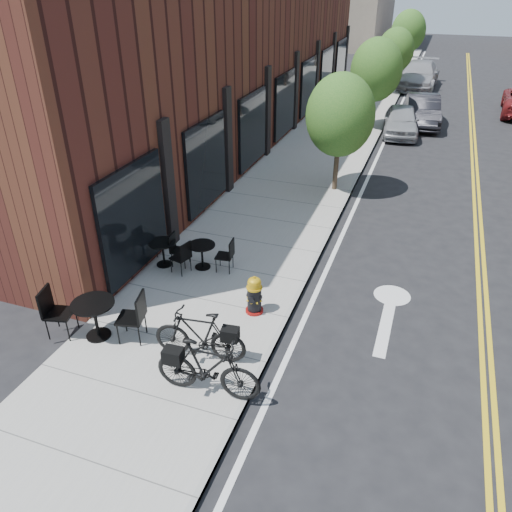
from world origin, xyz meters
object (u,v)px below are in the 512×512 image
at_px(parked_car_c, 419,75).
at_px(bistro_set_c, 202,253).
at_px(parked_car_a, 401,121).
at_px(bicycle_left, 200,335).
at_px(bistro_set_b, 163,250).
at_px(bistro_set_a, 95,315).
at_px(parked_car_b, 422,110).
at_px(bicycle_right, 208,368).
at_px(fire_hydrant, 254,295).

bearing_deg(parked_car_c, bistro_set_c, -95.92).
bearing_deg(parked_car_a, bicycle_left, -102.46).
bearing_deg(bistro_set_b, parked_car_a, 87.73).
relative_size(bistro_set_a, bistro_set_c, 1.28).
bearing_deg(parked_car_b, parked_car_a, -118.41).
xyz_separation_m(bicycle_left, parked_car_b, (2.83, 19.05, 0.04)).
xyz_separation_m(bistro_set_c, parked_car_b, (4.23, 15.98, 0.16)).
bearing_deg(parked_car_a, bicycle_right, -100.47).
relative_size(bistro_set_b, parked_car_b, 0.38).
xyz_separation_m(fire_hydrant, bicycle_left, (-0.46, -1.75, 0.11)).
distance_m(bistro_set_c, parked_car_a, 14.39).
distance_m(parked_car_b, parked_car_c, 9.00).
bearing_deg(bistro_set_a, parked_car_c, 67.60).
relative_size(bicycle_left, bistro_set_b, 1.12).
bearing_deg(parked_car_b, bistro_set_b, -114.49).
xyz_separation_m(bistro_set_b, parked_car_a, (4.40, 14.19, 0.10)).
xyz_separation_m(bistro_set_b, parked_car_b, (5.20, 16.20, 0.15)).
distance_m(bicycle_right, bistro_set_c, 4.33).
bearing_deg(bicycle_left, bistro_set_b, -147.23).
bearing_deg(parked_car_c, parked_car_b, -83.00).
bearing_deg(bicycle_left, parked_car_a, 166.23).
bearing_deg(fire_hydrant, bistro_set_c, 148.57).
height_order(parked_car_a, parked_car_b, parked_car_b).
relative_size(bicycle_right, parked_car_a, 0.50).
xyz_separation_m(fire_hydrant, parked_car_a, (1.57, 15.29, 0.10)).
distance_m(bicycle_right, bistro_set_b, 4.67).
xyz_separation_m(bicycle_right, parked_car_a, (1.50, 17.84, -0.05)).
relative_size(parked_car_a, parked_car_c, 0.69).
xyz_separation_m(bicycle_right, parked_car_c, (1.50, 28.82, 0.10)).
height_order(bistro_set_b, parked_car_a, parked_car_a).
bearing_deg(parked_car_a, bistro_set_a, -109.68).
height_order(bistro_set_b, parked_car_c, parked_car_c).
relative_size(fire_hydrant, parked_car_c, 0.16).
xyz_separation_m(bistro_set_c, parked_car_c, (3.43, 24.95, 0.25)).
xyz_separation_m(bistro_set_b, parked_car_c, (4.40, 25.17, 0.25)).
height_order(bistro_set_a, parked_car_c, parked_car_c).
distance_m(bicycle_left, parked_car_b, 19.26).
xyz_separation_m(parked_car_a, parked_car_b, (0.80, 2.01, 0.06)).
bearing_deg(bicycle_right, bicycle_left, 29.68).
relative_size(bistro_set_a, bistro_set_b, 1.27).
relative_size(fire_hydrant, bicycle_left, 0.50).
xyz_separation_m(bistro_set_b, bistro_set_c, (0.97, 0.22, -0.00)).
height_order(bicycle_left, parked_car_a, parked_car_a).
bearing_deg(parked_car_b, bistro_set_a, -111.54).
xyz_separation_m(bicycle_left, bistro_set_b, (-2.37, 2.85, -0.12)).
bearing_deg(bistro_set_b, bistro_set_a, -72.79).
height_order(bicycle_left, bistro_set_c, bicycle_left).
distance_m(parked_car_a, parked_car_b, 2.16).
distance_m(bistro_set_a, parked_car_c, 28.46).
relative_size(bicycle_right, bistro_set_b, 1.19).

